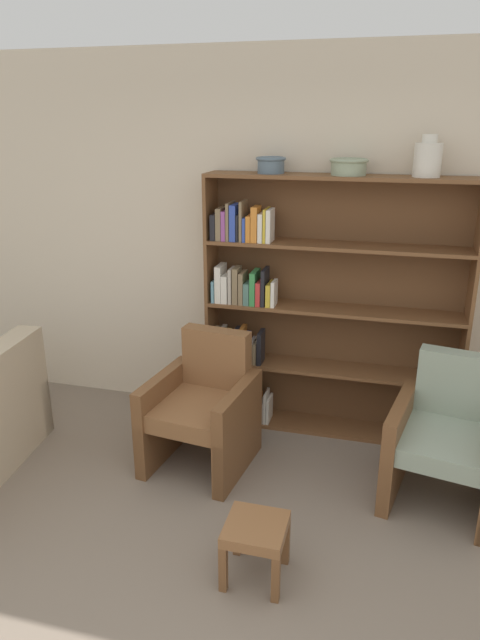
{
  "coord_description": "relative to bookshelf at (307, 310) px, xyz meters",
  "views": [
    {
      "loc": [
        0.73,
        -1.56,
        2.26
      ],
      "look_at": [
        -0.23,
        2.02,
        0.95
      ],
      "focal_mm": 32.0,
      "sensor_mm": 36.0,
      "label": 1
    }
  ],
  "objects": [
    {
      "name": "vase_tall",
      "position": [
        0.73,
        -0.02,
        1.09
      ],
      "size": [
        0.17,
        0.17,
        0.26
      ],
      "color": "silver",
      "rests_on": "bookshelf"
    },
    {
      "name": "armchair_cushioned",
      "position": [
        0.98,
        -0.68,
        -0.53
      ],
      "size": [
        0.76,
        0.79,
        0.89
      ],
      "rotation": [
        0.0,
        0.0,
        2.94
      ],
      "color": "brown",
      "rests_on": "ground"
    },
    {
      "name": "wall_back",
      "position": [
        -0.19,
        0.17,
        0.44
      ],
      "size": [
        12.0,
        0.06,
        2.75
      ],
      "color": "beige",
      "rests_on": "ground"
    },
    {
      "name": "footstool",
      "position": [
        0.01,
        -1.64,
        -0.68
      ],
      "size": [
        0.31,
        0.31,
        0.33
      ],
      "color": "brown",
      "rests_on": "ground"
    },
    {
      "name": "bowl_slate",
      "position": [
        0.24,
        -0.02,
        1.03
      ],
      "size": [
        0.25,
        0.25,
        0.11
      ],
      "color": "gray",
      "rests_on": "bookshelf"
    },
    {
      "name": "bookshelf",
      "position": [
        0.0,
        0.0,
        0.0
      ],
      "size": [
        1.85,
        0.3,
        1.91
      ],
      "color": "brown",
      "rests_on": "ground"
    },
    {
      "name": "bowl_cream",
      "position": [
        -0.29,
        -0.02,
        1.03
      ],
      "size": [
        0.21,
        0.21,
        0.11
      ],
      "color": "slate",
      "rests_on": "bookshelf"
    },
    {
      "name": "armchair_leather",
      "position": [
        -0.59,
        -0.68,
        -0.53
      ],
      "size": [
        0.72,
        0.76,
        0.89
      ],
      "rotation": [
        0.0,
        0.0,
        3.01
      ],
      "color": "brown",
      "rests_on": "ground"
    }
  ]
}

